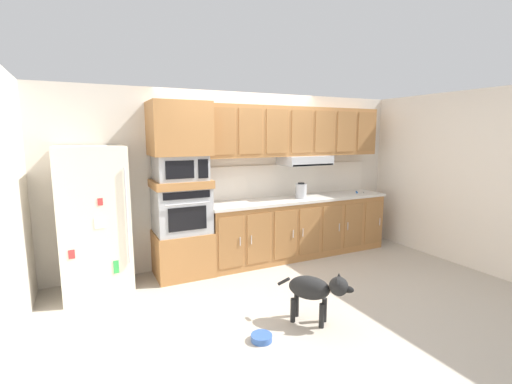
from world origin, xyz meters
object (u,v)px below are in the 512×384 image
object	(u,v)px
microwave	(180,168)
screwdriver	(357,192)
electric_kettle	(301,191)
dog	(315,289)
dog_food_bowl	(261,337)
refrigerator	(94,221)
built_in_oven	(182,210)

from	to	relation	value
microwave	screwdriver	bearing A→B (deg)	-1.01
electric_kettle	dog	size ratio (longest dim) A/B	0.39
dog	screwdriver	bearing A→B (deg)	89.08
dog_food_bowl	refrigerator	bearing A→B (deg)	125.16
electric_kettle	dog	world-z (taller)	electric_kettle
refrigerator	electric_kettle	bearing A→B (deg)	0.40
dog_food_bowl	microwave	bearing A→B (deg)	96.81
screwdriver	dog_food_bowl	distance (m)	3.42
refrigerator	microwave	xyz separation A→B (m)	(1.06, 0.07, 0.58)
built_in_oven	dog_food_bowl	xyz separation A→B (m)	(0.23, -1.90, -0.87)
dog	dog_food_bowl	distance (m)	0.71
built_in_oven	dog	bearing A→B (deg)	-65.09
microwave	screwdriver	xyz separation A→B (m)	(2.96, -0.05, -0.53)
dog	microwave	bearing A→B (deg)	163.48
dog_food_bowl	screwdriver	bearing A→B (deg)	34.06
built_in_oven	microwave	bearing A→B (deg)	-0.77
dog	dog_food_bowl	size ratio (longest dim) A/B	3.07
microwave	dog	world-z (taller)	microwave
electric_kettle	dog_food_bowl	world-z (taller)	electric_kettle
microwave	electric_kettle	size ratio (longest dim) A/B	2.68
screwdriver	dog_food_bowl	bearing A→B (deg)	-145.94
dog	dog_food_bowl	world-z (taller)	dog
refrigerator	screwdriver	distance (m)	4.02
microwave	screwdriver	size ratio (longest dim) A/B	3.84
built_in_oven	dog	distance (m)	2.11
built_in_oven	electric_kettle	world-z (taller)	built_in_oven
refrigerator	dog	size ratio (longest dim) A/B	2.87
built_in_oven	screwdriver	bearing A→B (deg)	-1.01
dog_food_bowl	built_in_oven	bearing A→B (deg)	96.82
built_in_oven	screwdriver	xyz separation A→B (m)	(2.96, -0.05, 0.03)
dog	refrigerator	bearing A→B (deg)	-174.25
screwdriver	dog_food_bowl	world-z (taller)	screwdriver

